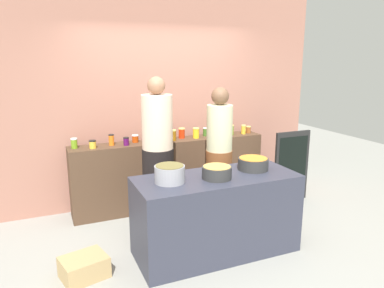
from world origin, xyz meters
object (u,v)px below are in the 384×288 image
object	(u,v)px
cook_with_tongs	(158,163)
preserve_jar_11	(205,132)
preserve_jar_15	(248,130)
preserve_jar_10	(196,133)
preserve_jar_6	(154,138)
cooking_pot_left	(170,174)
preserve_jar_14	(243,129)
preserve_jar_5	(146,139)
preserve_jar_8	(174,135)
preserve_jar_12	(221,132)
preserve_jar_2	(111,140)
preserve_jar_13	(231,130)
preserve_jar_4	(135,139)
preserve_jar_1	(93,144)
preserve_jar_7	(163,135)
preserve_jar_3	(126,141)
cooking_pot_right	(253,164)
preserve_jar_9	(182,133)
preserve_jar_0	(74,143)
bread_crate	(84,267)
chalkboard_sign	(292,166)
cook_in_cap	(219,161)
cooking_pot_center	(217,172)

from	to	relation	value
cook_with_tongs	preserve_jar_11	bearing A→B (deg)	37.20
preserve_jar_15	preserve_jar_10	bearing A→B (deg)	-179.14
preserve_jar_6	cooking_pot_left	xyz separation A→B (m)	(-0.26, -1.34, -0.07)
preserve_jar_14	preserve_jar_5	bearing A→B (deg)	-179.79
preserve_jar_8	preserve_jar_12	xyz separation A→B (m)	(0.75, 0.07, -0.02)
preserve_jar_2	preserve_jar_10	size ratio (longest dim) A/B	1.00
preserve_jar_5	preserve_jar_13	distance (m)	1.28
preserve_jar_4	preserve_jar_13	world-z (taller)	preserve_jar_13
preserve_jar_12	preserve_jar_4	bearing A→B (deg)	178.62
preserve_jar_6	preserve_jar_12	distance (m)	1.03
preserve_jar_4	cooking_pot_left	distance (m)	1.43
preserve_jar_15	cooking_pot_left	xyz separation A→B (m)	(-1.74, -1.37, -0.06)
preserve_jar_10	preserve_jar_1	bearing A→B (deg)	-178.44
preserve_jar_11	preserve_jar_15	xyz separation A→B (m)	(0.68, -0.07, -0.01)
preserve_jar_7	preserve_jar_3	bearing A→B (deg)	-170.23
preserve_jar_8	cooking_pot_right	distance (m)	1.37
preserve_jar_4	preserve_jar_11	bearing A→B (deg)	0.34
preserve_jar_6	preserve_jar_12	bearing A→B (deg)	3.27
preserve_jar_5	preserve_jar_9	world-z (taller)	preserve_jar_9
preserve_jar_15	preserve_jar_4	bearing A→B (deg)	177.95
preserve_jar_0	preserve_jar_5	xyz separation A→B (m)	(0.91, -0.06, -0.01)
preserve_jar_3	preserve_jar_7	distance (m)	0.53
preserve_jar_4	preserve_jar_7	distance (m)	0.38
preserve_jar_3	preserve_jar_12	xyz separation A→B (m)	(1.41, 0.09, -0.00)
preserve_jar_2	preserve_jar_13	size ratio (longest dim) A/B	1.00
preserve_jar_14	cook_with_tongs	xyz separation A→B (m)	(-1.53, -0.62, -0.17)
preserve_jar_15	cooking_pot_right	world-z (taller)	preserve_jar_15
preserve_jar_1	bread_crate	xyz separation A→B (m)	(-0.32, -1.28, -0.89)
preserve_jar_12	chalkboard_sign	world-z (taller)	preserve_jar_12
bread_crate	chalkboard_sign	size ratio (longest dim) A/B	0.40
preserve_jar_4	chalkboard_sign	size ratio (longest dim) A/B	0.10
preserve_jar_12	cooking_pot_left	bearing A→B (deg)	-132.62
preserve_jar_3	preserve_jar_10	xyz separation A→B (m)	(1.00, 0.05, 0.02)
preserve_jar_8	preserve_jar_1	bearing A→B (deg)	-179.34
preserve_jar_8	cook_in_cap	world-z (taller)	cook_in_cap
preserve_jar_11	preserve_jar_7	bearing A→B (deg)	-176.72
preserve_jar_10	cooking_pot_center	size ratio (longest dim) A/B	0.48
cooking_pot_right	preserve_jar_9	bearing A→B (deg)	101.54
cook_with_tongs	cook_in_cap	world-z (taller)	cook_with_tongs
cooking_pot_center	preserve_jar_9	bearing A→B (deg)	81.89
preserve_jar_2	preserve_jar_14	xyz separation A→B (m)	(1.93, -0.04, -0.00)
preserve_jar_15	chalkboard_sign	size ratio (longest dim) A/B	0.10
preserve_jar_6	preserve_jar_10	size ratio (longest dim) A/B	0.86
preserve_jar_7	preserve_jar_14	xyz separation A→B (m)	(1.23, -0.06, -0.00)
cook_with_tongs	preserve_jar_13	bearing A→B (deg)	26.16
preserve_jar_14	bread_crate	size ratio (longest dim) A/B	0.32
preserve_jar_5	cooking_pot_left	bearing A→B (deg)	-96.66
preserve_jar_1	preserve_jar_8	size ratio (longest dim) A/B	0.68
chalkboard_sign	preserve_jar_7	bearing A→B (deg)	162.49
preserve_jar_1	cooking_pot_left	bearing A→B (deg)	-67.76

